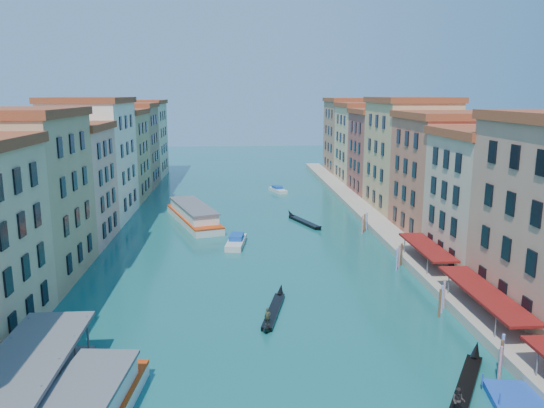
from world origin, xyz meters
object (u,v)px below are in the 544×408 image
at_px(gondola_fore, 274,310).
at_px(gondola_right, 466,385).
at_px(blue_dock, 525,407).
at_px(vaporetto_far, 193,215).
at_px(vaporetto_stop, 28,389).

xyz_separation_m(gondola_fore, gondola_right, (13.09, -15.21, 0.10)).
bearing_deg(gondola_right, blue_dock, -8.13).
xyz_separation_m(vaporetto_far, gondola_right, (23.92, -54.32, -0.90)).
bearing_deg(blue_dock, vaporetto_far, 125.61).
bearing_deg(gondola_right, gondola_fore, 162.49).
bearing_deg(gondola_fore, gondola_right, -36.07).
bearing_deg(gondola_right, vaporetto_stop, -148.49).
bearing_deg(gondola_right, vaporetto_far, 145.56).
distance_m(vaporetto_far, gondola_fore, 40.59).
distance_m(vaporetto_stop, vaporetto_far, 54.68).
distance_m(vaporetto_far, gondola_right, 59.36).
bearing_deg(vaporetto_stop, gondola_fore, 39.47).
relative_size(vaporetto_far, blue_dock, 3.08).
relative_size(vaporetto_far, gondola_fore, 1.88).
xyz_separation_m(vaporetto_stop, vaporetto_far, (7.46, 54.17, -0.05)).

